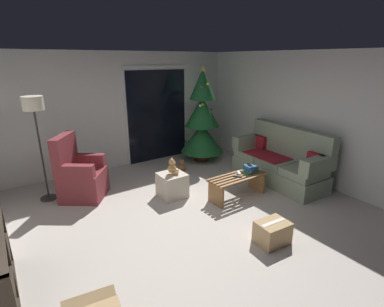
{
  "coord_description": "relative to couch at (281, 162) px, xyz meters",
  "views": [
    {
      "loc": [
        -2.17,
        -3.03,
        2.35
      ],
      "look_at": [
        0.4,
        0.7,
        0.85
      ],
      "focal_mm": 27.0,
      "sensor_mm": 36.0,
      "label": 1
    }
  ],
  "objects": [
    {
      "name": "teddy_bear_honey",
      "position": [
        -2.12,
        0.62,
        0.15
      ],
      "size": [
        0.22,
        0.21,
        0.29
      ],
      "color": "tan",
      "rests_on": "ottoman"
    },
    {
      "name": "wall_back",
      "position": [
        -2.32,
        2.67,
        0.85
      ],
      "size": [
        5.72,
        0.12,
        2.5
      ],
      "primitive_type": "cube",
      "color": "silver",
      "rests_on": "ground"
    },
    {
      "name": "teddy_bear_chestnut_by_tree",
      "position": [
        -1.36,
        1.53,
        -0.28
      ],
      "size": [
        0.21,
        0.22,
        0.29
      ],
      "color": "brown",
      "rests_on": "ground"
    },
    {
      "name": "ground_plane",
      "position": [
        -2.32,
        -0.39,
        -0.4
      ],
      "size": [
        7.0,
        7.0,
        0.0
      ],
      "primitive_type": "plane",
      "color": "#BCB2A8"
    },
    {
      "name": "cardboard_box_taped_mid_floor",
      "position": [
        -1.73,
        -1.3,
        -0.25
      ],
      "size": [
        0.45,
        0.36,
        0.3
      ],
      "color": "tan",
      "rests_on": "ground"
    },
    {
      "name": "patio_door_frame",
      "position": [
        -1.33,
        2.6,
        0.7
      ],
      "size": [
        1.6,
        0.02,
        2.2
      ],
      "primitive_type": "cube",
      "color": "silver",
      "rests_on": "ground"
    },
    {
      "name": "book_stack",
      "position": [
        -0.9,
        -0.05,
        0.07
      ],
      "size": [
        0.26,
        0.21,
        0.14
      ],
      "color": "#337042",
      "rests_on": "coffee_table"
    },
    {
      "name": "coffee_table",
      "position": [
        -1.2,
        -0.06,
        -0.13
      ],
      "size": [
        1.1,
        0.4,
        0.4
      ],
      "color": "olive",
      "rests_on": "ground"
    },
    {
      "name": "ottoman",
      "position": [
        -2.13,
        0.62,
        -0.19
      ],
      "size": [
        0.44,
        0.44,
        0.43
      ],
      "primitive_type": "cube",
      "color": "beige",
      "rests_on": "ground"
    },
    {
      "name": "remote_white",
      "position": [
        -1.11,
        0.02,
        0.01
      ],
      "size": [
        0.12,
        0.15,
        0.02
      ],
      "primitive_type": "cube",
      "rotation": [
        0.0,
        0.0,
        5.7
      ],
      "color": "silver",
      "rests_on": "coffee_table"
    },
    {
      "name": "armchair",
      "position": [
        -3.46,
        1.51,
        0.0
      ],
      "size": [
        0.96,
        0.96,
        1.13
      ],
      "color": "maroon",
      "rests_on": "ground"
    },
    {
      "name": "remote_graphite",
      "position": [
        -1.23,
        -0.08,
        0.01
      ],
      "size": [
        0.13,
        0.15,
        0.02
      ],
      "primitive_type": "cube",
      "rotation": [
        0.0,
        0.0,
        3.82
      ],
      "color": "#333338",
      "rests_on": "coffee_table"
    },
    {
      "name": "wall_right",
      "position": [
        0.54,
        -0.39,
        0.85
      ],
      "size": [
        0.12,
        6.0,
        2.5
      ],
      "primitive_type": "cube",
      "color": "silver",
      "rests_on": "ground"
    },
    {
      "name": "couch",
      "position": [
        0.0,
        0.0,
        0.0
      ],
      "size": [
        0.89,
        1.98,
        1.08
      ],
      "color": "gray",
      "rests_on": "ground"
    },
    {
      "name": "floor_lamp",
      "position": [
        -3.97,
        1.78,
        1.11
      ],
      "size": [
        0.32,
        0.32,
        1.78
      ],
      "color": "#2D2D30",
      "rests_on": "ground"
    },
    {
      "name": "cell_phone",
      "position": [
        -0.91,
        -0.04,
        0.15
      ],
      "size": [
        0.13,
        0.16,
        0.01
      ],
      "primitive_type": "cube",
      "rotation": [
        0.0,
        0.0,
        -0.49
      ],
      "color": "black",
      "rests_on": "book_stack"
    },
    {
      "name": "patio_door_glass",
      "position": [
        -1.33,
        2.58,
        0.65
      ],
      "size": [
        1.5,
        0.02,
        2.1
      ],
      "primitive_type": "cube",
      "color": "black",
      "rests_on": "ground"
    },
    {
      "name": "christmas_tree",
      "position": [
        -0.54,
        1.89,
        0.57
      ],
      "size": [
        1.0,
        1.01,
        2.2
      ],
      "color": "#4C1E19",
      "rests_on": "ground"
    }
  ]
}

